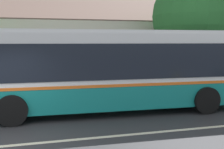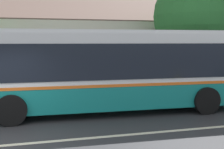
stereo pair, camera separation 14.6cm
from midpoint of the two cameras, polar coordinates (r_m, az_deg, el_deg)
sidewalk_far at (r=13.70m, az=-20.08°, el=-4.54°), size 60.00×3.00×0.15m
community_building at (r=21.89m, az=-16.14°, el=4.98°), size 22.12×10.68×7.18m
transit_bus at (r=10.63m, az=-1.99°, el=1.28°), size 11.84×3.08×3.06m
bench_down_street at (r=13.70m, az=-21.80°, el=-2.55°), size 1.58×0.51×0.94m
street_tree_primary at (r=16.54m, az=16.13°, el=11.36°), size 4.67×4.67×6.40m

